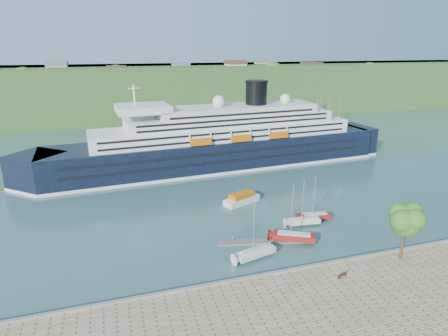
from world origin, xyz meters
TOP-DOWN VIEW (x-y plane):
  - ground at (0.00, 0.00)m, footprint 400.00×400.00m
  - far_hillside at (0.00, 145.00)m, footprint 400.00×50.00m
  - quay_coping at (0.00, -0.20)m, footprint 220.00×0.50m
  - cruise_ship at (3.89, 54.38)m, footprint 106.55×22.22m
  - park_bench at (5.06, -3.94)m, footprint 1.52×0.98m
  - promenade_tree at (16.71, -2.24)m, footprint 6.14×6.14m
  - floating_pontoon at (-0.95, 10.42)m, footprint 16.17×5.44m
  - sailboat_white_near at (-4.16, 6.00)m, footprint 7.75×3.82m
  - sailboat_red at (4.09, 8.91)m, footprint 8.14×5.63m
  - sailboat_white_far at (8.92, 14.19)m, footprint 7.04×2.62m
  - tender_launch at (1.23, 27.79)m, footprint 8.81×5.86m
  - sailboat_extra at (12.12, 15.58)m, footprint 6.91×2.95m

SIDE VIEW (x-z plane):
  - ground at x=0.00m, z-range 0.00..0.00m
  - floating_pontoon at x=-0.95m, z-range 0.00..0.36m
  - quay_coping at x=0.00m, z-range 1.00..1.30m
  - tender_launch at x=1.23m, z-range 0.00..2.31m
  - park_bench at x=5.06m, z-range 1.00..1.91m
  - sailboat_extra at x=12.12m, z-range 0.00..8.65m
  - sailboat_white_far at x=8.92m, z-range 0.00..8.89m
  - sailboat_white_near at x=-4.16m, z-range 0.00..9.65m
  - sailboat_red at x=4.09m, z-range 0.00..10.34m
  - promenade_tree at x=16.71m, z-range 1.00..11.17m
  - cruise_ship at x=3.89m, z-range 0.00..23.75m
  - far_hillside at x=0.00m, z-range 0.00..24.00m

